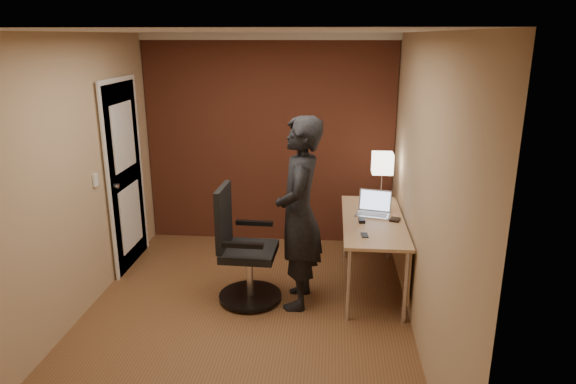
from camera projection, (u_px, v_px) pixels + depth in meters
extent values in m
plane|color=brown|center=(244.00, 319.00, 4.67)|extent=(4.00, 4.00, 0.00)
plane|color=white|center=(236.00, 31.00, 3.93)|extent=(4.00, 4.00, 0.00)
plane|color=tan|center=(270.00, 141.00, 6.21)|extent=(3.00, 0.00, 3.00)
plane|color=tan|center=(166.00, 308.00, 2.39)|extent=(3.00, 0.00, 3.00)
plane|color=tan|center=(69.00, 183.00, 4.42)|extent=(0.00, 4.00, 4.00)
plane|color=tan|center=(423.00, 192.00, 4.18)|extent=(0.00, 4.00, 4.00)
cube|color=brown|center=(269.00, 141.00, 6.18)|extent=(2.98, 0.06, 2.50)
cube|color=silver|center=(268.00, 36.00, 5.81)|extent=(3.00, 0.08, 0.08)
cube|color=silver|center=(148.00, 38.00, 2.08)|extent=(3.00, 0.08, 0.08)
cube|color=silver|center=(55.00, 37.00, 4.07)|extent=(0.08, 4.00, 0.08)
cube|color=silver|center=(430.00, 37.00, 3.83)|extent=(0.08, 4.00, 0.08)
cube|color=silver|center=(125.00, 177.00, 5.54)|extent=(0.05, 0.82, 2.02)
cube|color=silver|center=(126.00, 177.00, 5.54)|extent=(0.02, 0.92, 2.12)
cylinder|color=silver|center=(116.00, 186.00, 5.23)|extent=(0.05, 0.05, 0.05)
cube|color=silver|center=(95.00, 180.00, 4.88)|extent=(0.02, 0.08, 0.12)
cube|color=tan|center=(373.00, 220.00, 5.08)|extent=(0.60, 1.50, 0.03)
cube|color=tan|center=(400.00, 248.00, 5.14)|extent=(0.02, 1.38, 0.54)
cylinder|color=silver|center=(348.00, 285.00, 4.55)|extent=(0.04, 0.04, 0.70)
cylinder|color=silver|center=(345.00, 229.00, 5.86)|extent=(0.04, 0.04, 0.70)
cylinder|color=silver|center=(405.00, 287.00, 4.51)|extent=(0.04, 0.04, 0.70)
cylinder|color=silver|center=(389.00, 230.00, 5.82)|extent=(0.04, 0.04, 0.70)
cube|color=silver|center=(380.00, 200.00, 5.64)|extent=(0.11, 0.11, 0.01)
cylinder|color=silver|center=(381.00, 186.00, 5.59)|extent=(0.01, 0.01, 0.30)
cube|color=white|center=(382.00, 163.00, 5.51)|extent=(0.22, 0.22, 0.22)
cube|color=silver|center=(373.00, 215.00, 5.18)|extent=(0.37, 0.30, 0.01)
cube|color=silver|center=(375.00, 200.00, 5.25)|extent=(0.33, 0.13, 0.22)
cube|color=#B2CCF2|center=(375.00, 200.00, 5.24)|extent=(0.30, 0.11, 0.19)
cube|color=gray|center=(373.00, 214.00, 5.16)|extent=(0.30, 0.19, 0.00)
cube|color=black|center=(362.00, 221.00, 4.99)|extent=(0.06, 0.10, 0.03)
cube|color=black|center=(365.00, 235.00, 4.65)|extent=(0.07, 0.12, 0.01)
cube|color=black|center=(395.00, 220.00, 5.03)|extent=(0.12, 0.13, 0.02)
cylinder|color=black|center=(250.00, 296.00, 4.99)|extent=(0.61, 0.61, 0.03)
cylinder|color=silver|center=(250.00, 274.00, 4.92)|extent=(0.07, 0.07, 0.46)
cube|color=black|center=(249.00, 252.00, 4.85)|extent=(0.52, 0.52, 0.08)
cube|color=black|center=(223.00, 217.00, 4.78)|extent=(0.07, 0.46, 0.60)
cube|color=black|center=(254.00, 223.00, 5.07)|extent=(0.37, 0.07, 0.04)
cube|color=black|center=(243.00, 245.00, 4.53)|extent=(0.37, 0.07, 0.04)
imported|color=black|center=(299.00, 214.00, 4.70)|extent=(0.46, 0.67, 1.80)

